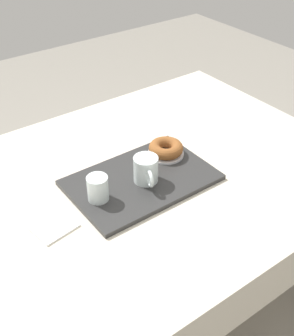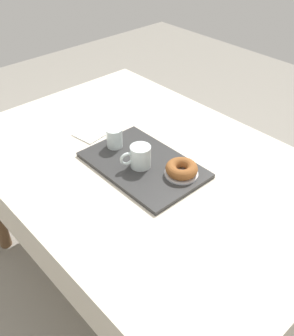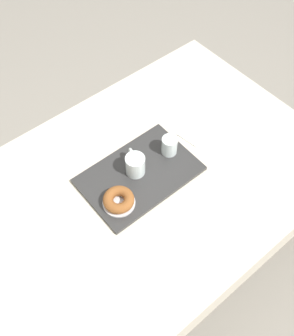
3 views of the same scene
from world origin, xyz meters
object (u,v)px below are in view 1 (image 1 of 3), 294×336
at_px(tea_mug_left, 146,170).
at_px(paper_napkin, 53,226).
at_px(serving_tray, 141,180).
at_px(dining_table, 133,197).
at_px(water_glass_near, 98,189).
at_px(sugar_donut_left, 166,148).
at_px(donut_plate_left, 166,154).

bearing_deg(tea_mug_left, paper_napkin, -0.14).
bearing_deg(serving_tray, dining_table, -62.71).
distance_m(dining_table, serving_tray, 0.09).
xyz_separation_m(dining_table, water_glass_near, (0.15, 0.04, 0.13)).
bearing_deg(sugar_donut_left, donut_plate_left, 0.00).
bearing_deg(donut_plate_left, paper_napkin, 9.26).
relative_size(donut_plate_left, sugar_donut_left, 1.05).
xyz_separation_m(sugar_donut_left, paper_napkin, (0.48, 0.08, -0.04)).
bearing_deg(donut_plate_left, water_glass_near, 11.84).
bearing_deg(water_glass_near, donut_plate_left, -168.16).
height_order(donut_plate_left, paper_napkin, donut_plate_left).
distance_m(water_glass_near, sugar_donut_left, 0.32).
bearing_deg(donut_plate_left, sugar_donut_left, 0.00).
relative_size(sugar_donut_left, paper_napkin, 1.03).
bearing_deg(paper_napkin, sugar_donut_left, -170.74).
relative_size(tea_mug_left, sugar_donut_left, 0.98).
distance_m(tea_mug_left, sugar_donut_left, 0.16).
xyz_separation_m(water_glass_near, donut_plate_left, (-0.31, -0.07, -0.03)).
distance_m(serving_tray, sugar_donut_left, 0.16).
height_order(dining_table, water_glass_near, water_glass_near).
bearing_deg(dining_table, paper_napkin, 8.67).
xyz_separation_m(donut_plate_left, paper_napkin, (0.48, 0.08, -0.02)).
xyz_separation_m(tea_mug_left, water_glass_near, (0.17, -0.01, -0.00)).
height_order(serving_tray, paper_napkin, serving_tray).
distance_m(serving_tray, water_glass_near, 0.17).
distance_m(sugar_donut_left, paper_napkin, 0.49).
relative_size(water_glass_near, paper_napkin, 0.69).
relative_size(dining_table, tea_mug_left, 12.98).
height_order(serving_tray, sugar_donut_left, sugar_donut_left).
height_order(water_glass_near, paper_napkin, water_glass_near).
xyz_separation_m(serving_tray, donut_plate_left, (-0.15, -0.06, 0.01)).
bearing_deg(dining_table, donut_plate_left, -169.59).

